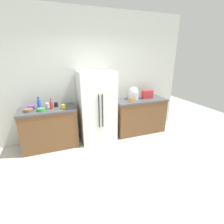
{
  "coord_description": "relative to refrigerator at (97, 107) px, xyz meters",
  "views": [
    {
      "loc": [
        -1.01,
        -2.23,
        2.05
      ],
      "look_at": [
        -0.01,
        0.45,
        1.05
      ],
      "focal_mm": 26.51,
      "sensor_mm": 36.0,
      "label": 1
    }
  ],
  "objects": [
    {
      "name": "ground_plane",
      "position": [
        0.02,
        -1.45,
        -0.85
      ],
      "size": [
        9.75,
        9.75,
        0.0
      ],
      "primitive_type": "plane",
      "color": "beige"
    },
    {
      "name": "kitchen_back_panel",
      "position": [
        0.02,
        0.39,
        0.67
      ],
      "size": [
        4.88,
        0.1,
        3.04
      ],
      "primitive_type": "cube",
      "color": "silver",
      "rests_on": "ground_plane"
    },
    {
      "name": "counter_left",
      "position": [
        -1.11,
        0.03,
        -0.39
      ],
      "size": [
        1.21,
        0.63,
        0.93
      ],
      "color": "brown",
      "rests_on": "ground_plane"
    },
    {
      "name": "counter_right",
      "position": [
        1.2,
        0.03,
        -0.39
      ],
      "size": [
        1.39,
        0.63,
        0.93
      ],
      "color": "brown",
      "rests_on": "ground_plane"
    },
    {
      "name": "refrigerator",
      "position": [
        0.0,
        0.0,
        0.0
      ],
      "size": [
        0.83,
        0.67,
        1.7
      ],
      "color": "white",
      "rests_on": "ground_plane"
    },
    {
      "name": "toaster",
      "position": [
        1.44,
        0.07,
        0.18
      ],
      "size": [
        0.28,
        0.15,
        0.21
      ],
      "primitive_type": "cube",
      "color": "red",
      "rests_on": "counter_right"
    },
    {
      "name": "rice_cooker",
      "position": [
        1.03,
        0.1,
        0.23
      ],
      "size": [
        0.27,
        0.27,
        0.33
      ],
      "color": "silver",
      "rests_on": "counter_right"
    },
    {
      "name": "bottle_a",
      "position": [
        -1.02,
        -0.01,
        0.17
      ],
      "size": [
        0.06,
        0.06,
        0.23
      ],
      "color": "red",
      "rests_on": "counter_left"
    },
    {
      "name": "bottle_b",
      "position": [
        -1.26,
        0.08,
        0.18
      ],
      "size": [
        0.08,
        0.08,
        0.27
      ],
      "color": "blue",
      "rests_on": "counter_left"
    },
    {
      "name": "cup_a",
      "position": [
        -0.92,
        0.11,
        0.13
      ],
      "size": [
        0.08,
        0.08,
        0.1
      ],
      "primitive_type": "cylinder",
      "color": "black",
      "rests_on": "counter_left"
    },
    {
      "name": "cup_b",
      "position": [
        0.86,
        -0.13,
        0.13
      ],
      "size": [
        0.07,
        0.07,
        0.11
      ],
      "primitive_type": "cylinder",
      "color": "orange",
      "rests_on": "counter_right"
    },
    {
      "name": "cup_c",
      "position": [
        -1.1,
        0.12,
        0.13
      ],
      "size": [
        0.08,
        0.08,
        0.1
      ],
      "primitive_type": "cylinder",
      "color": "white",
      "rests_on": "counter_left"
    },
    {
      "name": "cup_d",
      "position": [
        -0.77,
        -0.1,
        0.12
      ],
      "size": [
        0.09,
        0.09,
        0.1
      ],
      "primitive_type": "cylinder",
      "color": "yellow",
      "rests_on": "counter_left"
    },
    {
      "name": "bowl_a",
      "position": [
        -1.48,
        -0.03,
        0.1
      ],
      "size": [
        0.19,
        0.19,
        0.06
      ],
      "primitive_type": "cylinder",
      "color": "brown",
      "rests_on": "counter_left"
    },
    {
      "name": "bowl_b",
      "position": [
        -1.44,
        0.18,
        0.11
      ],
      "size": [
        0.15,
        0.15,
        0.06
      ],
      "primitive_type": "cylinder",
      "color": "purple",
      "rests_on": "counter_left"
    },
    {
      "name": "bowl_c",
      "position": [
        -1.23,
        -0.09,
        0.1
      ],
      "size": [
        0.17,
        0.17,
        0.06
      ],
      "primitive_type": "cylinder",
      "color": "green",
      "rests_on": "counter_left"
    }
  ]
}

